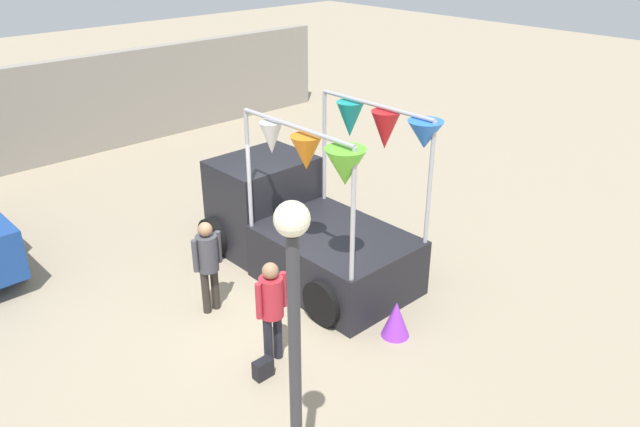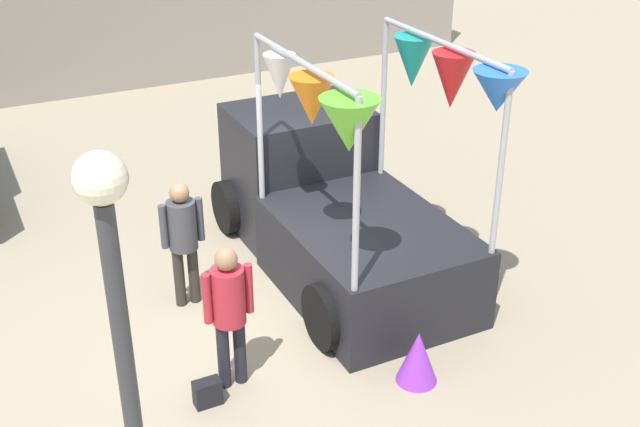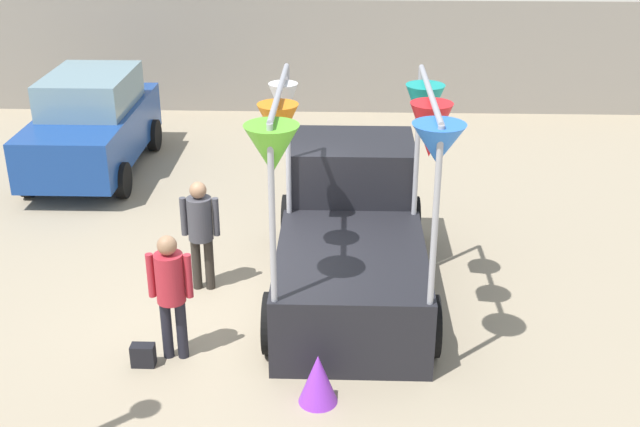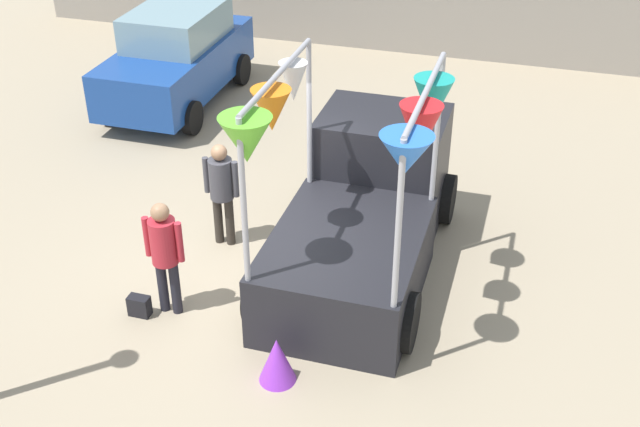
{
  "view_description": "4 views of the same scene",
  "coord_description": "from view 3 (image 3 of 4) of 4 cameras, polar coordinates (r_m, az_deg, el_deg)",
  "views": [
    {
      "loc": [
        -5.33,
        -6.95,
        5.86
      ],
      "look_at": [
        0.92,
        -0.22,
        1.49
      ],
      "focal_mm": 35.0,
      "sensor_mm": 36.0,
      "label": 1
    },
    {
      "loc": [
        -3.02,
        -7.55,
        5.42
      ],
      "look_at": [
        0.72,
        -0.03,
        1.16
      ],
      "focal_mm": 45.0,
      "sensor_mm": 36.0,
      "label": 2
    },
    {
      "loc": [
        1.18,
        -9.23,
        5.57
      ],
      "look_at": [
        0.88,
        -0.01,
        1.43
      ],
      "focal_mm": 45.0,
      "sensor_mm": 36.0,
      "label": 3
    },
    {
      "loc": [
        3.38,
        -8.46,
        6.59
      ],
      "look_at": [
        1.03,
        -0.56,
        1.49
      ],
      "focal_mm": 45.0,
      "sensor_mm": 36.0,
      "label": 4
    }
  ],
  "objects": [
    {
      "name": "ground_plane",
      "position": [
        10.84,
        -4.66,
        -6.85
      ],
      "size": [
        60.0,
        60.0,
        0.0
      ],
      "primitive_type": "plane",
      "color": "gray"
    },
    {
      "name": "vendor_truck",
      "position": [
        11.02,
        2.26,
        -0.94
      ],
      "size": [
        2.49,
        4.16,
        3.11
      ],
      "color": "black",
      "rests_on": "ground"
    },
    {
      "name": "parked_car",
      "position": [
        15.78,
        -15.89,
        6.17
      ],
      "size": [
        1.88,
        4.0,
        1.88
      ],
      "color": "navy",
      "rests_on": "ground"
    },
    {
      "name": "person_customer",
      "position": [
        9.54,
        -10.59,
        -5.09
      ],
      "size": [
        0.53,
        0.34,
        1.62
      ],
      "color": "black",
      "rests_on": "ground"
    },
    {
      "name": "person_vendor",
      "position": [
        11.01,
        -8.5,
        -0.87
      ],
      "size": [
        0.53,
        0.34,
        1.6
      ],
      "color": "#2D2823",
      "rests_on": "ground"
    },
    {
      "name": "handbag",
      "position": [
        9.89,
        -12.46,
        -9.81
      ],
      "size": [
        0.28,
        0.16,
        0.28
      ],
      "primitive_type": "cube",
      "color": "black",
      "rests_on": "ground"
    },
    {
      "name": "brick_boundary_wall",
      "position": [
        19.02,
        -1.75,
        11.16
      ],
      "size": [
        18.0,
        0.36,
        2.6
      ],
      "primitive_type": "cube",
      "color": "gray",
      "rests_on": "ground"
    },
    {
      "name": "folded_kite_bundle_violet",
      "position": [
        9.0,
        -0.14,
        -11.67
      ],
      "size": [
        0.51,
        0.51,
        0.6
      ],
      "primitive_type": "cone",
      "rotation": [
        0.0,
        0.0,
        0.17
      ],
      "color": "purple",
      "rests_on": "ground"
    }
  ]
}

